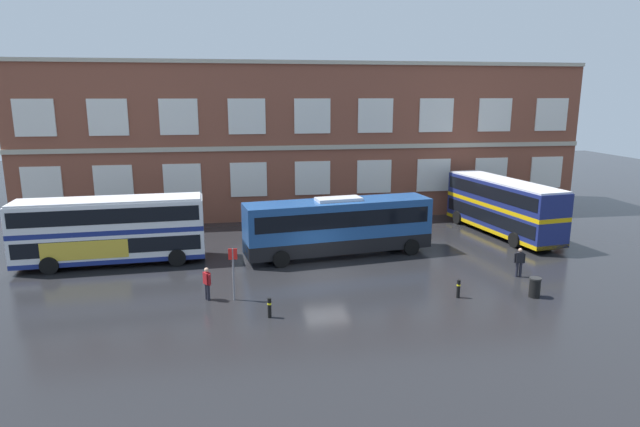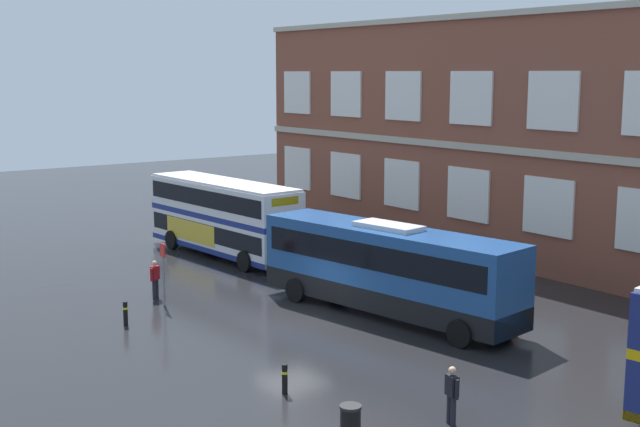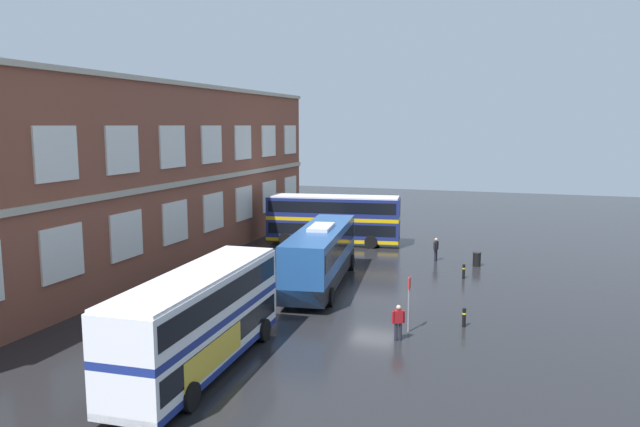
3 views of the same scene
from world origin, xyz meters
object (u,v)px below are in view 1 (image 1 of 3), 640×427
Objects in this scene: touring_coach at (338,227)px; second_passenger at (519,261)px; bus_stand_flag at (233,269)px; waiting_passenger at (207,282)px; safety_bollard_east at (458,288)px; station_litter_bin at (535,287)px; double_decker_near at (111,230)px; double_decker_middle at (502,206)px; safety_bollard_west at (269,308)px.

touring_coach is 11.01m from second_passenger.
bus_stand_flag is (-16.00, -0.97, 0.70)m from second_passenger.
safety_bollard_east is at bearing -7.82° from waiting_passenger.
station_litter_bin is at bearing -7.64° from safety_bollard_east.
station_litter_bin is (16.54, -2.26, -0.41)m from waiting_passenger.
bus_stand_flag is at bearing -134.77° from touring_coach.
double_decker_near reaches higher than bus_stand_flag.
waiting_passenger is at bearing 170.00° from bus_stand_flag.
double_decker_middle is 10.93× the size of station_litter_bin.
bus_stand_flag reaches higher than station_litter_bin.
waiting_passenger is at bearing -154.91° from double_decker_middle.
second_passenger is at bearing -14.84° from double_decker_near.
second_passenger is at bearing 2.44° from waiting_passenger.
double_decker_near and double_decker_middle have the same top height.
double_decker_middle is 6.62× the size of second_passenger.
waiting_passenger is 0.63× the size of bus_stand_flag.
bus_stand_flag is (-6.67, -6.72, -0.27)m from touring_coach.
second_passenger is at bearing 3.48° from bus_stand_flag.
station_litter_bin reaches higher than safety_bollard_east.
double_decker_near is at bearing 178.24° from touring_coach.
bus_stand_flag is (-19.62, -10.04, -0.51)m from double_decker_middle.
touring_coach reaches higher than safety_bollard_west.
double_decker_middle reaches higher than waiting_passenger.
double_decker_middle is (26.93, 2.90, 0.00)m from double_decker_near.
safety_bollard_east is (11.31, -1.50, -1.14)m from bus_stand_flag.
waiting_passenger is at bearing 172.18° from safety_bollard_east.
double_decker_middle is at bearing 6.14° from double_decker_near.
double_decker_middle is at bearing 34.80° from safety_bollard_west.
waiting_passenger is at bearing -140.95° from touring_coach.
touring_coach is at bearing 45.23° from bus_stand_flag.
station_litter_bin is at bearing -22.17° from double_decker_near.
touring_coach is 12.31m from station_litter_bin.
double_decker_near is at bearing 132.89° from safety_bollard_west.
safety_bollard_east is at bearing -60.55° from touring_coach.
safety_bollard_west is 1.00× the size of safety_bollard_east.
waiting_passenger is 1.65× the size of station_litter_bin.
waiting_passenger is at bearing 137.53° from safety_bollard_west.
double_decker_middle reaches higher than bus_stand_flag.
safety_bollard_west is (-18.00, -12.51, -1.66)m from double_decker_middle.
touring_coach reaches higher than station_litter_bin.
double_decker_near is at bearing 130.85° from waiting_passenger.
safety_bollard_east is at bearing 172.36° from station_litter_bin.
double_decker_near reaches higher than second_passenger.
touring_coach is 11.89× the size of station_litter_bin.
touring_coach is 7.20× the size of waiting_passenger.
bus_stand_flag reaches higher than second_passenger.
touring_coach reaches higher than safety_bollard_east.
station_litter_bin reaches higher than safety_bollard_west.
bus_stand_flag reaches higher than safety_bollard_east.
waiting_passenger is 1.79× the size of safety_bollard_east.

